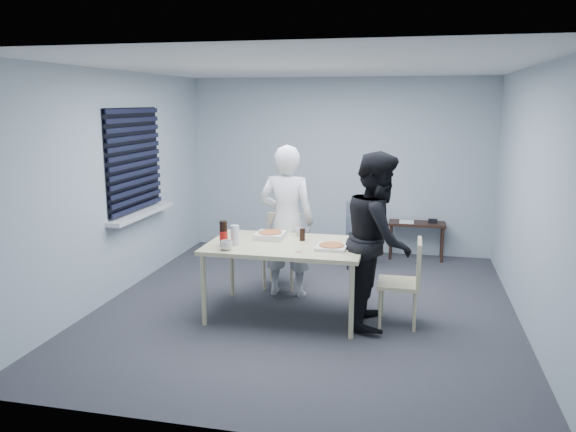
% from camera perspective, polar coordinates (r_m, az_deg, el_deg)
% --- Properties ---
extents(room, '(5.00, 5.00, 5.00)m').
position_cam_1_polar(room, '(7.11, -15.11, 4.65)').
color(room, '#302F34').
rests_on(room, ground).
extents(dining_table, '(1.62, 1.03, 0.79)m').
position_cam_1_polar(dining_table, '(5.88, -0.24, -3.38)').
color(dining_table, '#C8BA89').
rests_on(dining_table, ground).
extents(chair_far, '(0.42, 0.42, 0.89)m').
position_cam_1_polar(chair_far, '(6.93, -0.55, -2.93)').
color(chair_far, '#C8BA89').
rests_on(chair_far, ground).
extents(chair_right, '(0.42, 0.42, 0.89)m').
position_cam_1_polar(chair_right, '(5.82, 12.05, -6.02)').
color(chair_right, '#C8BA89').
rests_on(chair_right, ground).
extents(person_white, '(0.65, 0.42, 1.77)m').
position_cam_1_polar(person_white, '(6.49, -0.13, -0.55)').
color(person_white, silver).
rests_on(person_white, ground).
extents(person_black, '(0.47, 0.86, 1.77)m').
position_cam_1_polar(person_black, '(5.72, 9.15, -2.35)').
color(person_black, black).
rests_on(person_black, ground).
extents(side_table, '(0.80, 0.36, 0.54)m').
position_cam_1_polar(side_table, '(8.32, 12.96, -1.19)').
color(side_table, '#321C16').
rests_on(side_table, ground).
extents(stool, '(0.34, 0.34, 0.47)m').
position_cam_1_polar(stool, '(7.73, 7.17, -2.70)').
color(stool, black).
rests_on(stool, ground).
extents(backpack, '(0.33, 0.25, 0.47)m').
position_cam_1_polar(backpack, '(7.64, 7.22, -0.26)').
color(backpack, slate).
rests_on(backpack, stool).
extents(pizza_box_a, '(0.30, 0.30, 0.08)m').
position_cam_1_polar(pizza_box_a, '(6.08, -1.82, -1.96)').
color(pizza_box_a, white).
rests_on(pizza_box_a, dining_table).
extents(pizza_box_b, '(0.30, 0.30, 0.04)m').
position_cam_1_polar(pizza_box_b, '(5.68, 4.44, -3.13)').
color(pizza_box_b, white).
rests_on(pizza_box_b, dining_table).
extents(mug_a, '(0.17, 0.17, 0.10)m').
position_cam_1_polar(mug_a, '(5.64, -6.27, -2.99)').
color(mug_a, silver).
rests_on(mug_a, dining_table).
extents(mug_b, '(0.10, 0.10, 0.09)m').
position_cam_1_polar(mug_b, '(6.18, 1.15, -1.65)').
color(mug_b, silver).
rests_on(mug_b, dining_table).
extents(cola_glass, '(0.08, 0.08, 0.13)m').
position_cam_1_polar(cola_glass, '(5.98, 1.47, -1.89)').
color(cola_glass, black).
rests_on(cola_glass, dining_table).
extents(soda_bottle, '(0.08, 0.08, 0.26)m').
position_cam_1_polar(soda_bottle, '(5.78, -6.57, -1.83)').
color(soda_bottle, black).
rests_on(soda_bottle, dining_table).
extents(plastic_cups, '(0.11, 0.11, 0.21)m').
position_cam_1_polar(plastic_cups, '(5.82, -5.42, -1.95)').
color(plastic_cups, silver).
rests_on(plastic_cups, dining_table).
extents(rubber_band, '(0.07, 0.07, 0.00)m').
position_cam_1_polar(rubber_band, '(5.54, 1.05, -3.68)').
color(rubber_band, red).
rests_on(rubber_band, dining_table).
extents(papers, '(0.29, 0.33, 0.00)m').
position_cam_1_polar(papers, '(8.30, 11.95, -0.57)').
color(papers, white).
rests_on(papers, side_table).
extents(black_box, '(0.13, 0.09, 0.05)m').
position_cam_1_polar(black_box, '(8.32, 14.50, -0.49)').
color(black_box, black).
rests_on(black_box, side_table).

